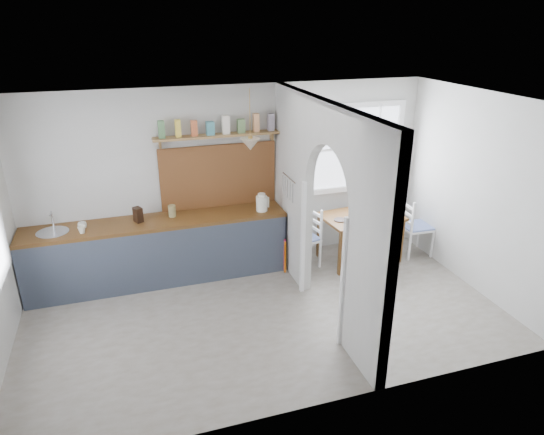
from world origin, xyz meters
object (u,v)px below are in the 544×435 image
object	(u,v)px
dining_table	(359,237)
kettle	(262,202)
vase	(362,205)
chair_right	(416,226)
chair_left	(303,237)

from	to	relation	value
dining_table	kettle	world-z (taller)	kettle
kettle	vase	bearing A→B (deg)	-9.08
dining_table	chair_right	size ratio (longest dim) A/B	1.22
kettle	dining_table	bearing A→B (deg)	-17.04
chair_left	kettle	bearing A→B (deg)	-113.21
chair_left	dining_table	bearing A→B (deg)	73.67
dining_table	kettle	size ratio (longest dim) A/B	4.46
chair_left	vase	bearing A→B (deg)	85.90
kettle	vase	world-z (taller)	kettle
chair_right	vase	bearing A→B (deg)	71.88
chair_right	kettle	size ratio (longest dim) A/B	3.65
chair_left	chair_right	world-z (taller)	chair_right
dining_table	chair_left	bearing A→B (deg)	170.25
vase	chair_right	bearing A→B (deg)	-21.04
chair_right	kettle	xyz separation A→B (m)	(-2.38, 0.28, 0.56)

